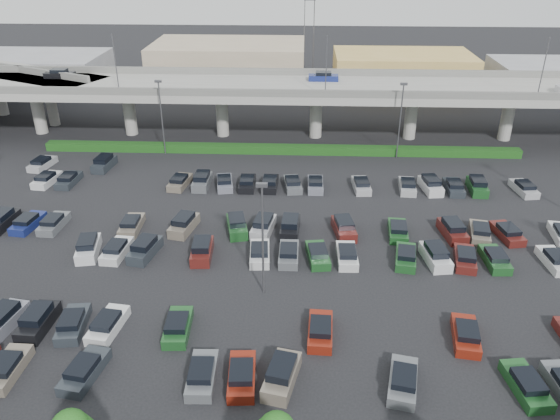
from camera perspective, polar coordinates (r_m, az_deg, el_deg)
name	(u,v)px	position (r m, az deg, el deg)	size (l,w,h in m)	color
ground	(269,244)	(54.25, -1.13, -3.62)	(280.00, 280.00, 0.00)	black
overpass	(281,91)	(81.27, 0.12, 12.36)	(150.00, 13.00, 15.80)	gray
hedge	(280,149)	(76.56, 0.02, 6.36)	(66.00, 1.60, 1.10)	#154012
parked_cars	(269,255)	(51.46, -1.16, -4.68)	(62.98, 41.66, 1.67)	#585B5F
light_poles	(228,178)	(53.55, -5.47, 3.34)	(66.90, 48.38, 10.30)	#4D4D52
distant_buildings	(351,68)	(111.32, 7.47, 14.51)	(138.00, 24.00, 9.00)	gray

